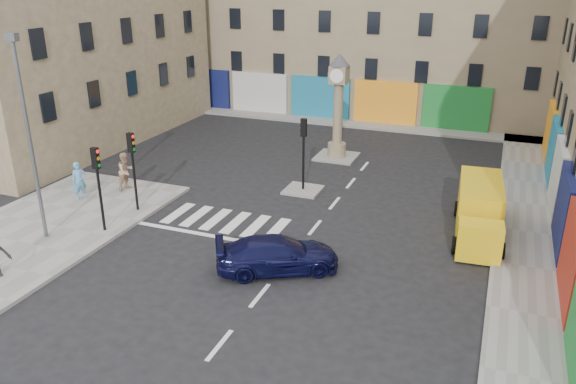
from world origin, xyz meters
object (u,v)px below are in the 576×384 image
Objects in this scene: clock_pillar at (338,100)px; traffic_light_island at (304,143)px; traffic_light_left_far at (133,159)px; navy_sedan at (277,254)px; traffic_light_left_near at (98,176)px; lamp_post at (28,129)px; yellow_van at (479,210)px; pedestrian_blue at (79,181)px; pedestrian_tan at (126,171)px.

traffic_light_island is at bearing -90.00° from clock_pillar.
traffic_light_island is (6.30, 5.40, -0.03)m from traffic_light_left_far.
traffic_light_left_near is at bearing 58.32° from navy_sedan.
lamp_post is at bearing -143.62° from traffic_light_left_near.
clock_pillar reaches higher than yellow_van.
pedestrian_blue is at bearing 177.96° from traffic_light_left_far.
lamp_post is 6.89m from pedestrian_tan.
pedestrian_tan is at bearing -179.49° from yellow_van.
traffic_light_left_far is at bearing -59.22° from pedestrian_blue.
yellow_van reaches higher than pedestrian_tan.
traffic_light_left_far reaches higher than navy_sedan.
traffic_light_left_near is 0.81× the size of navy_sedan.
traffic_light_left_near reaches higher than yellow_van.
traffic_light_left_far is 0.81× the size of navy_sedan.
lamp_post is 17.31m from clock_pillar.
traffic_light_island is at bearing -28.53° from pedestrian_blue.
yellow_van is (8.69, -7.95, -2.50)m from clock_pillar.
lamp_post reaches higher than clock_pillar.
pedestrian_tan is at bearing -1.70° from pedestrian_blue.
pedestrian_blue is (-18.36, -3.33, 0.04)m from yellow_van.
traffic_light_left_near is 1.90× the size of pedestrian_tan.
yellow_van is at bearing -46.91° from pedestrian_blue.
traffic_light_left_near is at bearing -141.33° from pedestrian_tan.
clock_pillar is at bearing 61.06° from traffic_light_left_far.
navy_sedan is at bearing -2.10° from traffic_light_left_near.
pedestrian_tan is (-2.05, 4.43, -1.50)m from traffic_light_left_near.
pedestrian_blue is (-1.46, 3.92, -3.70)m from lamp_post.
pedestrian_blue is at bearing -130.60° from clock_pillar.
traffic_light_island is 12.52m from lamp_post.
traffic_light_left_far is 15.46m from yellow_van.
yellow_van is 18.65m from pedestrian_blue.
lamp_post is 4.26× the size of pedestrian_tan.
navy_sedan is (10.09, 1.10, -4.13)m from lamp_post.
clock_pillar is at bearing 133.33° from yellow_van.
yellow_van is at bearing 23.21° from lamp_post.
traffic_light_island reaches higher than pedestrian_blue.
traffic_light_left_far is 8.85m from navy_sedan.
traffic_light_left_near is at bearing -90.00° from traffic_light_left_far.
yellow_van is at bearing -77.46° from navy_sedan.
traffic_light_left_near is 8.43m from navy_sedan.
lamp_post is 18.76m from yellow_van.
traffic_light_left_far is 1.97× the size of pedestrian_blue.
clock_pillar is 15.05m from pedestrian_blue.
navy_sedan is 2.44× the size of pedestrian_blue.
traffic_light_left_far is at bearing -120.92° from pedestrian_tan.
lamp_post is (-1.90, -3.80, 2.17)m from traffic_light_left_far.
lamp_post is 5.59m from pedestrian_blue.
clock_pillar is (0.00, 6.00, 0.96)m from traffic_light_island.
traffic_light_left_far reaches higher than traffic_light_island.
traffic_light_island is 1.90× the size of pedestrian_tan.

